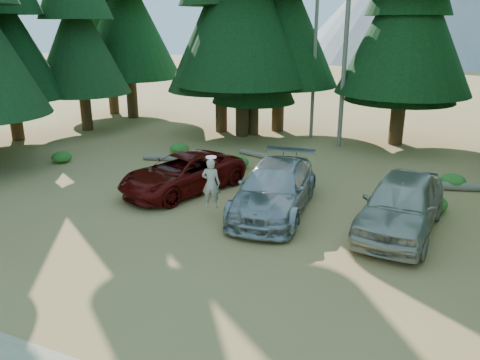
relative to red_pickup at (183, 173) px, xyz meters
The scene contains 17 objects.
ground 5.91m from the red_pickup, 55.08° to the right, with size 160.00×160.00×0.00m, color #A57B46.
forest_belt_north 10.76m from the red_pickup, 71.77° to the left, with size 36.00×7.00×22.00m, color black, non-canonical shape.
snag_front 11.78m from the red_pickup, 66.79° to the left, with size 0.24×0.24×12.00m, color gray.
snag_back 12.17m from the red_pickup, 79.10° to the left, with size 0.20×0.20×10.00m, color gray.
red_pickup is the anchor object (origin of this frame).
silver_minivan_center 4.11m from the red_pickup, ahead, with size 2.38×5.84×1.70m, color #A0A3A8.
silver_minivan_right 8.40m from the red_pickup, ahead, with size 2.20×5.47×1.86m, color #AFAA9C.
frisbee_player 2.98m from the red_pickup, 39.99° to the right, with size 0.72×0.56×1.82m.
log_left 4.24m from the red_pickup, 120.70° to the left, with size 0.29×0.29×4.02m, color gray.
log_mid 5.88m from the red_pickup, 76.64° to the left, with size 0.27×0.27×3.22m, color gray.
shrub_far_left 3.64m from the red_pickup, 104.32° to the left, with size 1.05×1.05×0.58m, color #22661E.
shrub_left 5.77m from the red_pickup, 122.34° to the left, with size 0.99×0.99×0.54m, color #22661E.
shrub_center_left 3.67m from the red_pickup, 78.49° to the left, with size 1.17×1.17×0.64m, color #22661E.
shrub_center_right 5.24m from the red_pickup, 47.84° to the left, with size 1.07×1.07×0.59m, color #22661E.
shrub_right 9.44m from the red_pickup, 10.71° to the left, with size 1.08×1.08×0.59m, color #22661E.
shrub_far_right 11.06m from the red_pickup, 25.91° to the left, with size 1.03×1.03×0.56m, color #22661E.
shrub_edge_west 7.61m from the red_pickup, behind, with size 0.96×0.96×0.53m, color #22661E.
Camera 1 is at (5.93, -10.53, 6.41)m, focal length 35.00 mm.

